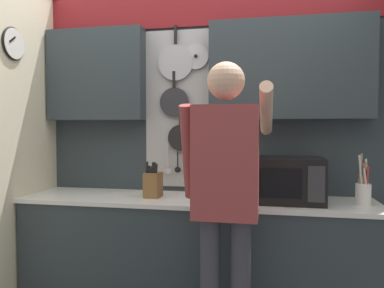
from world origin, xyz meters
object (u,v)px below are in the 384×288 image
Objects in this scene: microwave at (288,180)px; person at (226,184)px; knife_block at (153,184)px; utensil_crock at (363,191)px.

person is at bearing -128.53° from microwave.
knife_block is at bearing 141.30° from person.
utensil_crock is at bearing 0.09° from microwave.
utensil_crock is 1.00m from person.
microwave is at bearing -0.02° from knife_block.
knife_block is 0.78× the size of utensil_crock.
microwave is 1.79× the size of knife_block.
person is (-0.87, -0.48, 0.09)m from utensil_crock.
microwave is 0.98m from knife_block.
person reaches higher than microwave.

